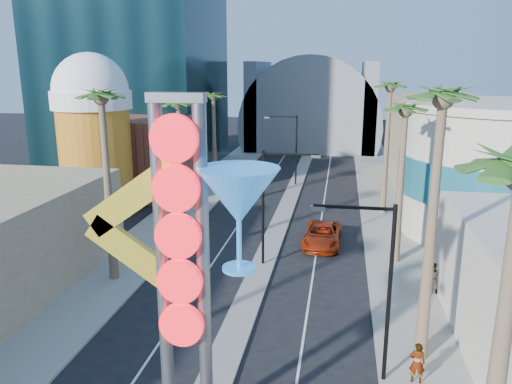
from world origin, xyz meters
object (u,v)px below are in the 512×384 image
at_px(red_pickup, 322,235).
at_px(pedestrian_a, 417,363).
at_px(neon_sign, 206,258).
at_px(pedestrian_b, 432,277).

xyz_separation_m(red_pickup, pedestrian_a, (4.71, -16.70, 0.26)).
xyz_separation_m(neon_sign, pedestrian_a, (7.72, 5.03, -6.23)).
relative_size(neon_sign, pedestrian_a, 6.77).
relative_size(red_pickup, pedestrian_a, 3.17).
xyz_separation_m(neon_sign, red_pickup, (3.02, 21.73, -6.49)).
bearing_deg(red_pickup, pedestrian_b, -45.45).
relative_size(neon_sign, red_pickup, 2.13).
bearing_deg(pedestrian_b, pedestrian_a, 78.66).
bearing_deg(neon_sign, pedestrian_a, 33.08).
distance_m(red_pickup, pedestrian_a, 17.35).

